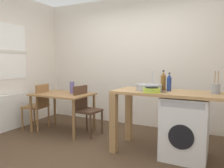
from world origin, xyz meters
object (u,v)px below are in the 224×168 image
Objects in this scene: dining_table at (63,98)px; mixing_bowl at (152,90)px; chair_opposite at (85,107)px; washing_machine at (185,127)px; utensil_crock at (216,89)px; vase at (72,88)px; chair_person_seat at (38,104)px; bottle_tall_green at (163,81)px; bottle_squat_brown at (169,83)px.

dining_table is 4.65× the size of mixing_bowl.
chair_opposite is 1.82m from washing_machine.
washing_machine is (2.28, -0.17, -0.21)m from dining_table.
utensil_crock is (2.17, -0.17, 0.48)m from chair_opposite.
dining_table is 1.28× the size of washing_machine.
mixing_bowl is at bearing -11.14° from dining_table.
vase is at bearing -93.83° from chair_opposite.
utensil_crock reaches higher than chair_opposite.
chair_person_seat is 1.00× the size of chair_opposite.
chair_person_seat is 0.80m from vase.
bottle_tall_green reaches higher than chair_person_seat.
bottle_tall_green reaches higher than bottle_squat_brown.
chair_person_seat is 2.64m from bottle_squat_brown.
mixing_bowl is at bearing 77.07° from chair_opposite.
chair_opposite is (0.48, 0.06, -0.14)m from dining_table.
utensil_crock is (0.71, -0.07, -0.07)m from bottle_tall_green.
bottle_tall_green is at bearing 144.59° from bottle_squat_brown.
washing_machine is at bearing -7.19° from vase.
utensil_crock is (0.79, 0.25, 0.03)m from mixing_bowl.
chair_opposite reaches higher than dining_table.
vase reaches higher than chair_opposite.
chair_person_seat is at bearing -178.92° from bottle_tall_green.
mixing_bowl is (2.41, -0.28, 0.45)m from chair_person_seat.
bottle_tall_green is at bearing -4.58° from vase.
dining_table is at bearing 178.72° from bottle_tall_green.
bottle_squat_brown reaches higher than dining_table.
chair_opposite is 3.80× the size of mixing_bowl.
vase is at bearing 175.05° from utensil_crock.
washing_machine is 0.72m from bottle_tall_green.
chair_opposite is 1.56m from bottle_tall_green.
washing_machine is at bearing 86.93° from chair_opposite.
bottle_tall_green is 1.26× the size of mixing_bowl.
washing_machine is 3.63× the size of mixing_bowl.
chair_person_seat is 3.38× the size of bottle_squat_brown.
bottle_squat_brown is 1.13× the size of mixing_bowl.
chair_person_seat is 1.05× the size of washing_machine.
washing_machine is at bearing -171.90° from utensil_crock.
dining_table is at bearing 176.75° from bottle_squat_brown.
chair_person_seat is 2.54m from bottle_tall_green.
chair_person_seat is 1.03m from chair_opposite.
dining_table is 0.50m from chair_opposite.
dining_table is at bearing -146.31° from vase.
bottle_tall_green is at bearing -96.51° from chair_person_seat.
bottle_tall_green is 0.72m from utensil_crock.
bottle_tall_green reaches higher than mixing_bowl.
washing_machine is 0.70m from mixing_bowl.
bottle_squat_brown is at bearing -98.16° from chair_person_seat.
mixing_bowl is (-0.42, -0.20, 0.53)m from washing_machine.
washing_machine is at bearing -4.23° from dining_table.
chair_person_seat is 3.00× the size of utensil_crock.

